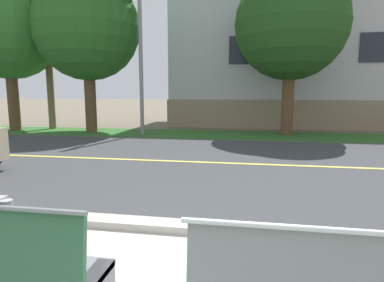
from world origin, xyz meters
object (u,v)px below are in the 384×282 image
Objects in this scene: streetlamp at (141,25)px; shade_tree_centre at (295,14)px; shade_tree_far_left at (8,18)px; shade_tree_left at (89,19)px.

shade_tree_centre is at bearing 5.13° from streetlamp.
shade_tree_left is at bearing 0.98° from shade_tree_far_left.
shade_tree_centre is (8.51, 0.37, -0.06)m from shade_tree_left.
shade_tree_left reaches higher than shade_tree_centre.
shade_tree_far_left is 1.04× the size of shade_tree_left.
shade_tree_left is (-2.38, 0.18, 0.35)m from streetlamp.
streetlamp is at bearing -1.05° from shade_tree_far_left.
streetlamp is 1.07× the size of shade_tree_left.
streetlamp is 6.17m from shade_tree_centre.
streetlamp is 1.08× the size of shade_tree_centre.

